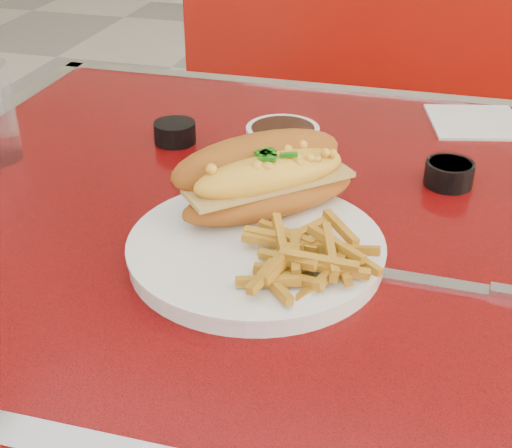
% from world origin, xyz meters
% --- Properties ---
extents(diner_table, '(1.23, 0.83, 0.77)m').
position_xyz_m(diner_table, '(0.00, 0.00, 0.61)').
color(diner_table, red).
rests_on(diner_table, ground).
extents(booth_bench_far, '(1.20, 0.51, 0.90)m').
position_xyz_m(booth_bench_far, '(0.00, 0.81, 0.29)').
color(booth_bench_far, '#951209').
rests_on(booth_bench_far, ground).
extents(dinner_plate, '(0.31, 0.31, 0.02)m').
position_xyz_m(dinner_plate, '(-0.12, -0.13, 0.78)').
color(dinner_plate, white).
rests_on(dinner_plate, diner_table).
extents(mac_hoagie, '(0.22, 0.21, 0.09)m').
position_xyz_m(mac_hoagie, '(-0.13, -0.05, 0.83)').
color(mac_hoagie, '#AD5D1C').
rests_on(mac_hoagie, dinner_plate).
extents(fries_pile, '(0.14, 0.13, 0.03)m').
position_xyz_m(fries_pile, '(-0.06, -0.15, 0.80)').
color(fries_pile, gold).
rests_on(fries_pile, dinner_plate).
extents(fork, '(0.03, 0.14, 0.00)m').
position_xyz_m(fork, '(-0.05, -0.11, 0.79)').
color(fork, '#BCBCC1').
rests_on(fork, dinner_plate).
extents(gravy_ramekin, '(0.09, 0.09, 0.05)m').
position_xyz_m(gravy_ramekin, '(-0.14, 0.10, 0.80)').
color(gravy_ramekin, white).
rests_on(gravy_ramekin, diner_table).
extents(sauce_cup_left, '(0.07, 0.07, 0.03)m').
position_xyz_m(sauce_cup_left, '(-0.30, 0.13, 0.79)').
color(sauce_cup_left, black).
rests_on(sauce_cup_left, diner_table).
extents(sauce_cup_right, '(0.08, 0.08, 0.03)m').
position_xyz_m(sauce_cup_right, '(0.06, 0.09, 0.79)').
color(sauce_cup_right, black).
rests_on(sauce_cup_right, diner_table).
extents(knife, '(0.22, 0.02, 0.01)m').
position_xyz_m(knife, '(0.10, -0.13, 0.77)').
color(knife, '#BCBCC1').
rests_on(knife, diner_table).
extents(paper_napkin, '(0.15, 0.15, 0.00)m').
position_xyz_m(paper_napkin, '(0.10, 0.31, 0.77)').
color(paper_napkin, silver).
rests_on(paper_napkin, diner_table).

